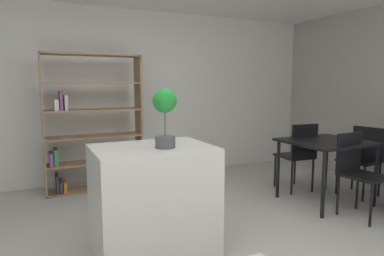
% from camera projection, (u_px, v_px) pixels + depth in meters
% --- Properties ---
extents(back_partition, '(7.16, 0.06, 2.61)m').
position_uv_depth(back_partition, '(109.00, 96.00, 5.16)').
color(back_partition, white).
rests_on(back_partition, ground_plane).
extents(kitchen_island, '(1.02, 0.75, 0.94)m').
position_uv_depth(kitchen_island, '(153.00, 199.00, 3.00)').
color(kitchen_island, silver).
rests_on(kitchen_island, ground_plane).
extents(potted_plant_on_island, '(0.21, 0.21, 0.50)m').
position_uv_depth(potted_plant_on_island, '(165.00, 111.00, 2.84)').
color(potted_plant_on_island, '#4C4C51').
rests_on(potted_plant_on_island, kitchen_island).
extents(open_bookshelf, '(1.31, 0.34, 1.88)m').
position_uv_depth(open_bookshelf, '(88.00, 127.00, 4.67)').
color(open_bookshelf, '#997551').
rests_on(open_bookshelf, ground_plane).
extents(dining_table, '(0.96, 0.89, 0.78)m').
position_uv_depth(dining_table, '(326.00, 147.00, 4.20)').
color(dining_table, black).
rests_on(dining_table, ground_plane).
extents(dining_chair_far, '(0.44, 0.48, 0.95)m').
position_uv_depth(dining_chair_far, '(299.00, 151.00, 4.63)').
color(dining_chair_far, black).
rests_on(dining_chair_far, ground_plane).
extents(dining_chair_near, '(0.45, 0.49, 0.93)m').
position_uv_depth(dining_chair_near, '(357.00, 167.00, 3.80)').
color(dining_chair_near, black).
rests_on(dining_chair_near, ground_plane).
extents(dining_chair_window_side, '(0.49, 0.49, 0.91)m').
position_uv_depth(dining_chair_window_side, '(363.00, 154.00, 4.53)').
color(dining_chair_window_side, black).
rests_on(dining_chair_window_side, ground_plane).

